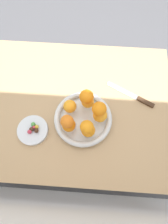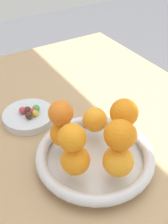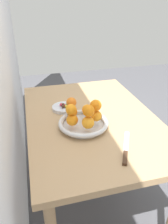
{
  "view_description": "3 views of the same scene",
  "coord_description": "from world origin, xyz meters",
  "px_view_note": "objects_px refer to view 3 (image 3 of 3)",
  "views": [
    {
      "loc": [
        -0.13,
        0.33,
        1.55
      ],
      "look_at": [
        -0.11,
        0.08,
        0.85
      ],
      "focal_mm": 28.0,
      "sensor_mm": 36.0,
      "label": 1
    },
    {
      "loc": [
        -0.48,
        0.33,
        1.24
      ],
      "look_at": [
        -0.07,
        0.09,
        0.87
      ],
      "focal_mm": 45.0,
      "sensor_mm": 36.0,
      "label": 2
    },
    {
      "loc": [
        -1.09,
        0.33,
        1.4
      ],
      "look_at": [
        -0.08,
        0.06,
        0.82
      ],
      "focal_mm": 35.0,
      "sensor_mm": 36.0,
      "label": 3
    }
  ],
  "objects_px": {
    "orange_8": "(71,102)",
    "candy_ball_3": "(67,105)",
    "candy_ball_1": "(63,107)",
    "orange_6": "(96,105)",
    "candy_ball_4": "(63,105)",
    "fruit_bowl": "(83,124)",
    "knife": "(126,150)",
    "orange_0": "(88,123)",
    "candy_ball_2": "(66,106)",
    "orange_2": "(87,110)",
    "dining_table": "(91,128)",
    "orange_4": "(72,120)",
    "candy_dish": "(63,108)",
    "orange_1": "(96,116)",
    "orange_3": "(72,112)",
    "candy_ball_5": "(65,105)",
    "orange_5": "(71,109)",
    "orange_7": "(89,111)"
  },
  "relations": [
    {
      "from": "dining_table",
      "to": "candy_ball_2",
      "type": "height_order",
      "value": "candy_ball_2"
    },
    {
      "from": "dining_table",
      "to": "fruit_bowl",
      "type": "height_order",
      "value": "fruit_bowl"
    },
    {
      "from": "orange_8",
      "to": "candy_ball_3",
      "type": "distance_m",
      "value": 0.19
    },
    {
      "from": "orange_0",
      "to": "candy_ball_4",
      "type": "bearing_deg",
      "value": 13.74
    },
    {
      "from": "orange_8",
      "to": "orange_5",
      "type": "bearing_deg",
      "value": 167.42
    },
    {
      "from": "orange_7",
      "to": "candy_ball_4",
      "type": "bearing_deg",
      "value": 14.93
    },
    {
      "from": "candy_ball_1",
      "to": "candy_ball_3",
      "type": "xyz_separation_m",
      "value": [
        0.02,
        -0.03,
        0.0
      ]
    },
    {
      "from": "orange_2",
      "to": "candy_ball_5",
      "type": "distance_m",
      "value": 0.19
    },
    {
      "from": "orange_8",
      "to": "candy_ball_4",
      "type": "xyz_separation_m",
      "value": [
        0.17,
        0.02,
        -0.1
      ]
    },
    {
      "from": "candy_dish",
      "to": "orange_0",
      "type": "distance_m",
      "value": 0.32
    },
    {
      "from": "orange_6",
      "to": "candy_ball_4",
      "type": "relative_size",
      "value": 3.05
    },
    {
      "from": "fruit_bowl",
      "to": "candy_ball_2",
      "type": "xyz_separation_m",
      "value": [
        0.21,
        0.06,
        0.01
      ]
    },
    {
      "from": "orange_7",
      "to": "orange_0",
      "type": "bearing_deg",
      "value": 152.85
    },
    {
      "from": "orange_1",
      "to": "orange_3",
      "type": "xyz_separation_m",
      "value": [
        0.08,
        0.12,
        0.0
      ]
    },
    {
      "from": "candy_ball_5",
      "to": "orange_1",
      "type": "bearing_deg",
      "value": -151.98
    },
    {
      "from": "fruit_bowl",
      "to": "candy_ball_4",
      "type": "xyz_separation_m",
      "value": [
        0.23,
        0.07,
        0.01
      ]
    },
    {
      "from": "candy_dish",
      "to": "candy_ball_4",
      "type": "height_order",
      "value": "candy_ball_4"
    },
    {
      "from": "orange_6",
      "to": "orange_8",
      "type": "relative_size",
      "value": 1.12
    },
    {
      "from": "knife",
      "to": "candy_ball_2",
      "type": "bearing_deg",
      "value": 23.24
    },
    {
      "from": "orange_8",
      "to": "dining_table",
      "type": "bearing_deg",
      "value": -71.02
    },
    {
      "from": "orange_6",
      "to": "knife",
      "type": "bearing_deg",
      "value": -162.29
    },
    {
      "from": "orange_8",
      "to": "candy_ball_4",
      "type": "bearing_deg",
      "value": 6.35
    },
    {
      "from": "candy_ball_3",
      "to": "candy_dish",
      "type": "bearing_deg",
      "value": 81.65
    },
    {
      "from": "orange_8",
      "to": "candy_ball_1",
      "type": "relative_size",
      "value": 2.74
    },
    {
      "from": "knife",
      "to": "candy_dish",
      "type": "bearing_deg",
      "value": 23.61
    },
    {
      "from": "orange_1",
      "to": "candy_ball_5",
      "type": "bearing_deg",
      "value": 28.02
    },
    {
      "from": "fruit_bowl",
      "to": "candy_ball_3",
      "type": "xyz_separation_m",
      "value": [
        0.23,
        0.05,
        0.01
      ]
    },
    {
      "from": "orange_1",
      "to": "orange_3",
      "type": "relative_size",
      "value": 0.98
    },
    {
      "from": "dining_table",
      "to": "candy_ball_5",
      "type": "bearing_deg",
      "value": 48.56
    },
    {
      "from": "orange_5",
      "to": "orange_0",
      "type": "bearing_deg",
      "value": -126.48
    },
    {
      "from": "candy_ball_1",
      "to": "candy_ball_3",
      "type": "height_order",
      "value": "same"
    },
    {
      "from": "candy_ball_1",
      "to": "knife",
      "type": "xyz_separation_m",
      "value": [
        -0.46,
        -0.22,
        -0.03
      ]
    },
    {
      "from": "orange_8",
      "to": "candy_ball_3",
      "type": "height_order",
      "value": "orange_8"
    },
    {
      "from": "dining_table",
      "to": "orange_8",
      "type": "distance_m",
      "value": 0.25
    },
    {
      "from": "candy_dish",
      "to": "candy_ball_1",
      "type": "height_order",
      "value": "candy_ball_1"
    },
    {
      "from": "dining_table",
      "to": "candy_dish",
      "type": "bearing_deg",
      "value": 48.75
    },
    {
      "from": "orange_2",
      "to": "orange_4",
      "type": "relative_size",
      "value": 0.98
    },
    {
      "from": "orange_4",
      "to": "candy_ball_4",
      "type": "bearing_deg",
      "value": 0.66
    },
    {
      "from": "orange_2",
      "to": "candy_ball_5",
      "type": "height_order",
      "value": "orange_2"
    },
    {
      "from": "orange_3",
      "to": "candy_dish",
      "type": "bearing_deg",
      "value": 6.69
    },
    {
      "from": "candy_ball_4",
      "to": "candy_ball_2",
      "type": "bearing_deg",
      "value": -149.27
    },
    {
      "from": "orange_8",
      "to": "candy_ball_2",
      "type": "xyz_separation_m",
      "value": [
        0.15,
        0.01,
        -0.1
      ]
    },
    {
      "from": "orange_0",
      "to": "orange_2",
      "type": "height_order",
      "value": "orange_0"
    },
    {
      "from": "candy_ball_1",
      "to": "candy_ball_2",
      "type": "height_order",
      "value": "candy_ball_1"
    },
    {
      "from": "candy_dish",
      "to": "orange_6",
      "type": "xyz_separation_m",
      "value": [
        -0.24,
        -0.13,
        0.12
      ]
    },
    {
      "from": "dining_table",
      "to": "orange_4",
      "type": "relative_size",
      "value": 17.88
    },
    {
      "from": "dining_table",
      "to": "candy_ball_1",
      "type": "xyz_separation_m",
      "value": [
        0.1,
        0.15,
        0.12
      ]
    },
    {
      "from": "orange_2",
      "to": "candy_ball_5",
      "type": "xyz_separation_m",
      "value": [
        0.16,
        0.1,
        -0.04
      ]
    },
    {
      "from": "orange_6",
      "to": "orange_0",
      "type": "bearing_deg",
      "value": 137.59
    },
    {
      "from": "orange_8",
      "to": "fruit_bowl",
      "type": "bearing_deg",
      "value": -140.34
    }
  ]
}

